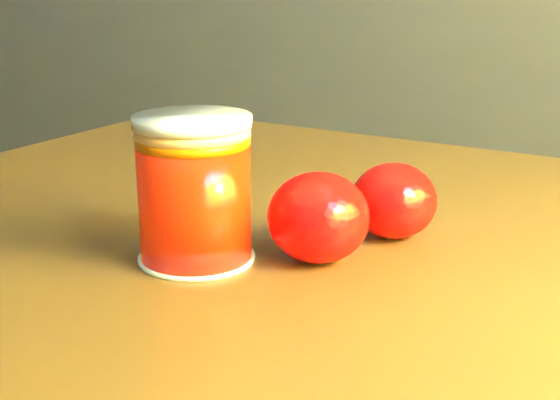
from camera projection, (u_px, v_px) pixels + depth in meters
The scene contains 5 objects.
kitchen_counter at pixel (276, 152), 2.06m from camera, with size 3.15×0.60×0.90m, color #424246.
table at pixel (413, 387), 0.55m from camera, with size 1.01×0.72×0.74m.
juice_glass at pixel (195, 191), 0.51m from camera, with size 0.08×0.08×0.10m.
orange_front at pixel (394, 201), 0.56m from camera, with size 0.06×0.06×0.05m, color #FF0E05.
orange_back at pixel (318, 217), 0.52m from camera, with size 0.07×0.07×0.06m, color #FF0E05.
Camera 1 is at (1.00, -0.30, 0.93)m, focal length 50.00 mm.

